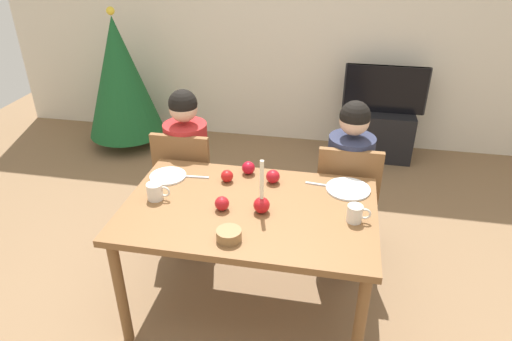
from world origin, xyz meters
TOP-DOWN VIEW (x-y plane):
  - ground_plane at (0.00, 0.00)m, footprint 7.68×7.68m
  - back_wall at (0.00, 2.60)m, footprint 6.40×0.10m
  - dining_table at (0.00, 0.00)m, footprint 1.40×0.90m
  - chair_left at (-0.58, 0.61)m, footprint 0.40×0.40m
  - chair_right at (0.54, 0.61)m, footprint 0.40×0.40m
  - person_left_child at (-0.58, 0.64)m, footprint 0.30×0.30m
  - person_right_child at (0.54, 0.64)m, footprint 0.30×0.30m
  - tv_stand at (0.86, 2.30)m, footprint 0.64×0.40m
  - tv at (0.86, 2.30)m, footprint 0.79×0.05m
  - christmas_tree at (-1.76, 2.07)m, footprint 0.78×0.78m
  - candle_centerpiece at (0.08, -0.04)m, footprint 0.09×0.09m
  - plate_left at (-0.56, 0.23)m, footprint 0.22×0.22m
  - plate_right at (0.54, 0.29)m, footprint 0.26×0.26m
  - mug_left at (-0.54, -0.02)m, footprint 0.14×0.09m
  - mug_right at (0.57, -0.03)m, footprint 0.13×0.08m
  - fork_left at (-0.40, 0.25)m, footprint 0.18×0.03m
  - fork_right at (0.37, 0.31)m, footprint 0.18×0.03m
  - bowl_walnuts at (-0.04, -0.31)m, footprint 0.13×0.13m
  - apple_near_candle at (-0.19, 0.25)m, footprint 0.08×0.08m
  - apple_by_left_plate at (0.09, 0.28)m, footprint 0.08×0.08m
  - apple_by_right_mug at (-0.08, 0.36)m, footprint 0.08×0.08m
  - apple_far_edge at (-0.14, -0.06)m, footprint 0.08×0.08m

SIDE VIEW (x-z plane):
  - ground_plane at x=0.00m, z-range 0.00..0.00m
  - tv_stand at x=0.86m, z-range 0.00..0.48m
  - chair_left at x=-0.58m, z-range 0.06..0.96m
  - chair_right at x=0.54m, z-range 0.06..0.96m
  - person_left_child at x=-0.58m, z-range -0.02..1.16m
  - person_right_child at x=0.54m, z-range -0.02..1.16m
  - dining_table at x=0.00m, z-range 0.29..1.04m
  - tv at x=0.86m, z-range 0.48..0.94m
  - christmas_tree at x=-1.76m, z-range 0.03..1.46m
  - fork_left at x=-0.40m, z-range 0.75..0.76m
  - fork_right at x=0.37m, z-range 0.75..0.76m
  - plate_left at x=-0.56m, z-range 0.75..0.76m
  - plate_right at x=0.54m, z-range 0.75..0.76m
  - bowl_walnuts at x=-0.04m, z-range 0.75..0.81m
  - apple_near_candle at x=-0.19m, z-range 0.75..0.83m
  - apple_far_edge at x=-0.14m, z-range 0.75..0.83m
  - apple_by_right_mug at x=-0.08m, z-range 0.75..0.83m
  - apple_by_left_plate at x=0.09m, z-range 0.75..0.83m
  - mug_right at x=0.57m, z-range 0.75..0.84m
  - mug_left at x=-0.54m, z-range 0.75..0.85m
  - candle_centerpiece at x=0.08m, z-range 0.66..0.97m
  - back_wall at x=0.00m, z-range 0.00..2.60m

